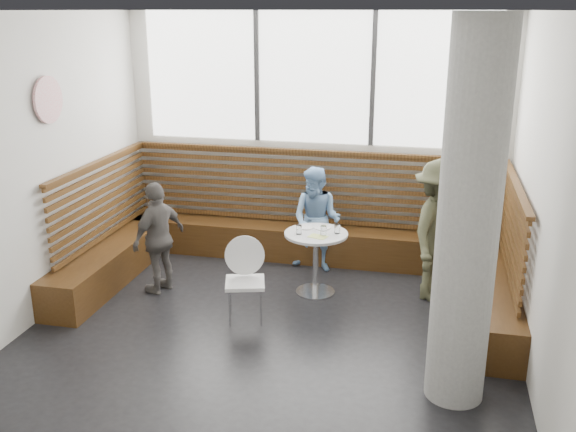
% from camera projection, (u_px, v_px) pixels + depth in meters
% --- Properties ---
extents(room, '(5.00, 5.00, 3.20)m').
position_uv_depth(room, '(265.00, 187.00, 6.08)').
color(room, silver).
rests_on(room, ground).
extents(booth, '(5.00, 2.50, 1.44)m').
position_uv_depth(booth, '(302.00, 242.00, 8.08)').
color(booth, '#3C240F').
rests_on(booth, ground).
extents(concrete_column, '(0.50, 0.50, 3.20)m').
position_uv_depth(concrete_column, '(469.00, 220.00, 5.12)').
color(concrete_column, gray).
rests_on(concrete_column, ground).
extents(wall_art, '(0.03, 0.50, 0.50)m').
position_uv_depth(wall_art, '(48.00, 100.00, 6.75)').
color(wall_art, white).
rests_on(wall_art, room).
extents(cafe_table, '(0.74, 0.74, 0.76)m').
position_uv_depth(cafe_table, '(316.00, 250.00, 7.45)').
color(cafe_table, silver).
rests_on(cafe_table, ground).
extents(cafe_chair, '(0.43, 0.42, 0.90)m').
position_uv_depth(cafe_chair, '(247.00, 273.00, 6.85)').
color(cafe_chair, white).
rests_on(cafe_chair, ground).
extents(adult_man, '(0.89, 1.19, 1.65)m').
position_uv_depth(adult_man, '(438.00, 231.00, 7.25)').
color(adult_man, '#42442D').
rests_on(adult_man, ground).
extents(child_back, '(0.75, 0.64, 1.34)m').
position_uv_depth(child_back, '(317.00, 220.00, 8.11)').
color(child_back, '#82B0E2').
rests_on(child_back, ground).
extents(child_left, '(0.58, 0.85, 1.33)m').
position_uv_depth(child_left, '(159.00, 238.00, 7.49)').
color(child_left, '#5D5854').
rests_on(child_left, ground).
extents(plate_near, '(0.18, 0.18, 0.01)m').
position_uv_depth(plate_near, '(306.00, 227.00, 7.54)').
color(plate_near, white).
rests_on(plate_near, cafe_table).
extents(plate_far, '(0.19, 0.19, 0.01)m').
position_uv_depth(plate_far, '(322.00, 228.00, 7.53)').
color(plate_far, white).
rests_on(plate_far, cafe_table).
extents(glass_left, '(0.07, 0.07, 0.10)m').
position_uv_depth(glass_left, '(299.00, 230.00, 7.33)').
color(glass_left, white).
rests_on(glass_left, cafe_table).
extents(glass_mid, '(0.07, 0.07, 0.12)m').
position_uv_depth(glass_mid, '(323.00, 231.00, 7.27)').
color(glass_mid, white).
rests_on(glass_mid, cafe_table).
extents(glass_right, '(0.07, 0.07, 0.11)m').
position_uv_depth(glass_right, '(337.00, 229.00, 7.35)').
color(glass_right, white).
rests_on(glass_right, cafe_table).
extents(menu_card, '(0.24, 0.20, 0.00)m').
position_uv_depth(menu_card, '(318.00, 237.00, 7.25)').
color(menu_card, '#A5C64C').
rests_on(menu_card, cafe_table).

